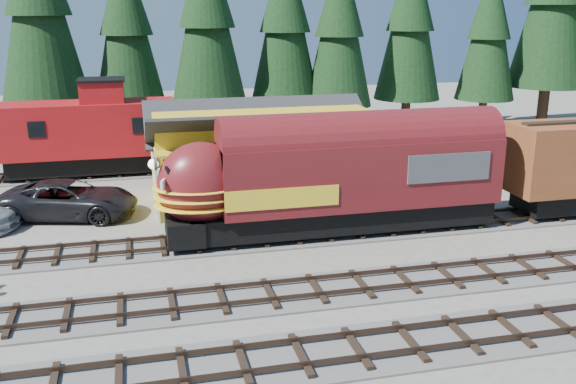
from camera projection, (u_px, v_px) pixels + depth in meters
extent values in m
plane|color=#6B665B|center=(317.00, 270.00, 26.23)|extent=(120.00, 120.00, 0.00)
cube|color=#4C4947|center=(486.00, 220.00, 32.22)|extent=(68.00, 3.20, 0.08)
cube|color=#38281E|center=(494.00, 221.00, 31.49)|extent=(68.00, 0.08, 0.16)
cube|color=#38281E|center=(479.00, 212.00, 32.83)|extent=(68.00, 0.08, 0.16)
cube|color=#4C4947|center=(562.00, 265.00, 26.62)|extent=(68.00, 3.20, 0.08)
cube|color=#38281E|center=(574.00, 267.00, 25.89)|extent=(68.00, 0.08, 0.16)
cube|color=#38281E|center=(552.00, 254.00, 27.23)|extent=(68.00, 0.08, 0.16)
cube|color=#4C4947|center=(87.00, 175.00, 40.75)|extent=(32.00, 3.20, 0.08)
cube|color=#38281E|center=(86.00, 175.00, 40.02)|extent=(32.00, 0.08, 0.16)
cube|color=#38281E|center=(88.00, 169.00, 41.36)|extent=(32.00, 0.08, 0.16)
cube|color=gold|center=(265.00, 169.00, 35.55)|extent=(12.00, 6.00, 3.40)
cube|color=yellow|center=(264.00, 126.00, 34.88)|extent=(11.88, 3.30, 1.44)
cube|color=white|center=(154.00, 171.00, 33.11)|extent=(0.06, 2.40, 0.60)
cone|color=black|center=(38.00, 4.00, 45.94)|extent=(6.44, 6.44, 14.66)
cone|color=black|center=(126.00, 25.00, 48.21)|extent=(5.48, 5.48, 12.48)
cone|color=black|center=(207.00, 17.00, 47.75)|extent=(5.84, 5.84, 13.31)
cone|color=black|center=(285.00, 23.00, 50.27)|extent=(5.57, 5.57, 12.68)
cone|color=black|center=(339.00, 28.00, 50.14)|extent=(5.35, 5.35, 12.19)
cone|color=black|center=(410.00, 22.00, 53.06)|extent=(5.57, 5.57, 12.69)
cone|color=black|center=(489.00, 31.00, 54.72)|extent=(5.08, 5.08, 11.57)
cube|color=black|center=(342.00, 215.00, 30.25)|extent=(14.43, 2.58, 1.11)
cube|color=maroon|center=(360.00, 172.00, 29.86)|extent=(13.16, 3.04, 3.04)
ellipsoid|color=maroon|center=(201.00, 184.00, 28.21)|extent=(3.85, 2.98, 3.75)
cube|color=#38383A|center=(434.00, 160.00, 30.61)|extent=(4.05, 3.10, 1.32)
sphere|color=white|center=(153.00, 164.00, 27.47)|extent=(0.45, 0.45, 0.45)
cube|color=black|center=(90.00, 162.00, 40.56)|extent=(9.80, 2.53, 1.09)
cube|color=#9E1014|center=(87.00, 128.00, 39.96)|extent=(10.89, 3.16, 3.27)
cube|color=#9E1014|center=(102.00, 91.00, 39.56)|extent=(2.61, 2.40, 1.31)
imported|color=black|center=(69.00, 199.00, 32.54)|extent=(7.39, 4.74, 1.90)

